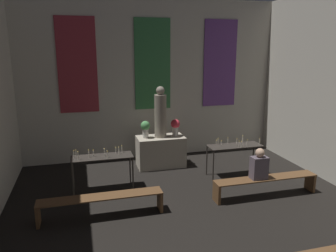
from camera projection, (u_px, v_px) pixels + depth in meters
wall_back at (152, 79)px, 9.79m from camera, size 7.88×0.16×4.71m
altar at (161, 151)px, 9.29m from camera, size 1.33×0.71×0.87m
statue at (160, 114)px, 9.04m from camera, size 0.33×0.33×1.42m
flower_vase_left at (145, 128)px, 9.02m from camera, size 0.26×0.26×0.48m
flower_vase_right at (175, 126)px, 9.23m from camera, size 0.26×0.26×0.48m
candle_rack_left at (102, 160)px, 7.69m from camera, size 1.43×0.50×1.03m
candle_rack_right at (235, 149)px, 8.55m from camera, size 1.43×0.50×1.01m
pew_back_left at (101, 201)px, 6.49m from camera, size 2.45×0.36×0.45m
pew_back_right at (266, 182)px, 7.42m from camera, size 2.45×0.36×0.45m
person_seated at (259, 165)px, 7.27m from camera, size 0.36×0.24×0.71m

